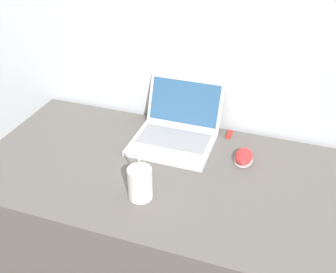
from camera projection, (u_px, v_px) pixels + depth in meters
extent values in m
cube|color=silver|center=(186.00, 4.00, 1.51)|extent=(7.00, 0.04, 2.50)
cube|color=#5B5651|center=(154.00, 237.00, 1.68)|extent=(1.33, 0.72, 0.74)
cube|color=silver|center=(172.00, 143.00, 1.59)|extent=(0.32, 0.27, 0.02)
cube|color=gray|center=(174.00, 138.00, 1.60)|extent=(0.28, 0.15, 0.00)
cube|color=silver|center=(185.00, 102.00, 1.67)|extent=(0.32, 0.08, 0.19)
cube|color=#2D567F|center=(185.00, 102.00, 1.67)|extent=(0.30, 0.07, 0.17)
cylinder|color=silver|center=(140.00, 183.00, 1.31)|extent=(0.08, 0.08, 0.12)
cylinder|color=black|center=(139.00, 171.00, 1.28)|extent=(0.07, 0.07, 0.01)
cylinder|color=white|center=(141.00, 169.00, 1.27)|extent=(0.02, 0.04, 0.17)
ellipsoid|color=#B2B2B7|center=(243.00, 159.00, 1.51)|extent=(0.07, 0.11, 0.01)
ellipsoid|color=red|center=(244.00, 156.00, 1.51)|extent=(0.07, 0.11, 0.04)
cube|color=#B2261E|center=(229.00, 134.00, 1.66)|extent=(0.02, 0.06, 0.01)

